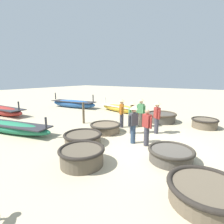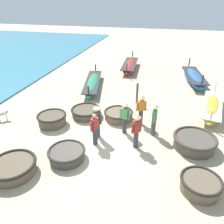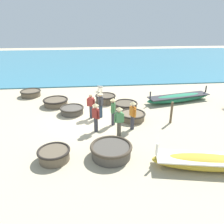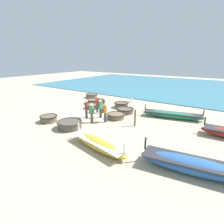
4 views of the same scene
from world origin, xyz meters
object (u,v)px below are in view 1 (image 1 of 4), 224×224
Objects in this scene: coracle_center at (205,123)px; long_boat_ochre_hull at (3,110)px; long_boat_red_hull at (73,104)px; mooring_post_shoreline at (83,113)px; coracle_front_left at (161,117)px; fisherman_standing_left at (133,122)px; coracle_far_right at (82,156)px; coracle_nearest at (83,138)px; long_boat_blue_hull at (10,127)px; fisherman_crouching at (141,111)px; fisherman_hauling at (157,115)px; fisherman_with_hat at (147,127)px; coracle_far_left at (171,154)px; coracle_front_right at (207,192)px; fisherman_standing_right at (132,115)px; coracle_weathered at (105,127)px; fisherman_by_coracle at (122,111)px; long_boat_green_hull at (122,108)px.

long_boat_ochre_hull is (-4.80, 13.34, 0.06)m from coracle_center.
mooring_post_shoreline is at bearing -128.00° from long_boat_red_hull.
fisherman_standing_left is (-4.43, -0.21, 0.64)m from coracle_front_left.
coracle_far_right is 1.92m from coracle_nearest.
fisherman_standing_left reaches higher than mooring_post_shoreline.
fisherman_crouching is at bearing -47.24° from long_boat_blue_hull.
coracle_front_left is at bearing -51.31° from mooring_post_shoreline.
fisherman_with_hat is at bearing -172.93° from fisherman_hauling.
long_boat_red_hull is at bearing 61.67° from coracle_far_left.
coracle_front_right is at bearing -121.72° from long_boat_red_hull.
coracle_front_left is 3.35m from fisherman_standing_right.
long_boat_ochre_hull is at bearing 92.06° from fisherman_with_hat.
coracle_weathered is at bearing 70.23° from coracle_far_left.
long_boat_ochre_hull is (2.06, 14.15, 0.07)m from coracle_front_right.
coracle_weathered is 5.01m from long_boat_blue_hull.
long_boat_blue_hull is (-2.86, 4.11, 0.05)m from coracle_weathered.
coracle_far_left is at bearing -123.50° from fisherman_with_hat.
fisherman_by_coracle reaches higher than coracle_weathered.
coracle_front_right is at bearing -131.49° from fisherman_by_coracle.
long_boat_ochre_hull is at bearing 105.99° from fisherman_crouching.
coracle_far_left is 0.29× the size of long_boat_blue_hull.
coracle_far_left is 8.05m from long_boat_blue_hull.
long_boat_red_hull reaches higher than long_boat_ochre_hull.
long_boat_green_hull is at bearing -49.26° from long_boat_ochre_hull.
fisherman_standing_left reaches higher than coracle_front_left.
coracle_far_right is 0.92× the size of fisherman_crouching.
coracle_center is at bearing -59.12° from fisherman_crouching.
coracle_front_left is at bearing -2.44° from coracle_far_right.
long_boat_green_hull is (6.48, 5.85, 0.06)m from coracle_far_left.
fisherman_standing_right is (1.95, 2.53, 0.70)m from coracle_far_left.
fisherman_by_coracle is at bearing -77.36° from mooring_post_shoreline.
coracle_far_left is 6.36m from mooring_post_shoreline.
fisherman_by_coracle reaches higher than coracle_far_left.
coracle_weathered is (1.85, 0.13, -0.00)m from coracle_nearest.
coracle_far_right reaches higher than coracle_front_left.
coracle_nearest is 9.56m from long_boat_red_hull.
long_boat_blue_hull is at bearing 138.95° from coracle_front_left.
coracle_far_left is at bearing -82.47° from coracle_nearest.
long_boat_blue_hull is 6.42m from fisherman_standing_right.
fisherman_crouching is 3.56m from mooring_post_shoreline.
mooring_post_shoreline is at bearing 178.08° from long_boat_green_hull.
coracle_weathered is 2.65m from fisherman_with_hat.
long_boat_red_hull is (7.74, 8.45, 0.06)m from coracle_far_right.
mooring_post_shoreline is (-3.77, -4.83, 0.29)m from long_boat_red_hull.
fisherman_crouching is 1.37m from fisherman_hauling.
coracle_nearest is 0.94× the size of coracle_front_right.
coracle_nearest is 7.30m from long_boat_green_hull.
mooring_post_shoreline is (-3.14, 3.93, 0.35)m from coracle_front_left.
fisherman_with_hat is at bearing 56.50° from coracle_far_left.
long_boat_red_hull is at bearing 86.84° from coracle_center.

